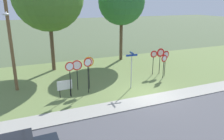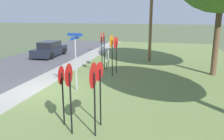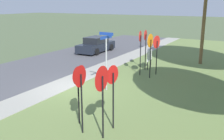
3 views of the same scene
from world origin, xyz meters
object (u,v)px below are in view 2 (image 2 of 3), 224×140
(stop_sign_near_left, at_px, (116,47))
(stop_sign_far_center, at_px, (104,43))
(yield_sign_near_right, at_px, (61,82))
(notice_board, at_px, (108,57))
(stop_sign_near_right, at_px, (101,45))
(street_name_post, at_px, (76,57))
(yield_sign_far_left, at_px, (99,79))
(yield_sign_far_right, at_px, (93,82))
(utility_pole, at_px, (149,6))
(yield_sign_near_left, at_px, (69,82))
(stop_sign_far_left, at_px, (112,46))
(parked_hatchback_near, at_px, (50,49))

(stop_sign_near_left, bearing_deg, stop_sign_far_center, -116.52)
(yield_sign_near_right, relative_size, notice_board, 1.72)
(stop_sign_near_right, bearing_deg, stop_sign_far_center, 177.82)
(stop_sign_far_center, relative_size, street_name_post, 0.89)
(yield_sign_near_right, relative_size, yield_sign_far_left, 0.94)
(stop_sign_far_center, height_order, street_name_post, street_name_post)
(stop_sign_near_left, relative_size, street_name_post, 0.82)
(yield_sign_near_right, bearing_deg, stop_sign_near_right, 179.20)
(stop_sign_near_left, distance_m, yield_sign_far_right, 8.39)
(yield_sign_far_right, relative_size, utility_pole, 0.30)
(yield_sign_near_right, bearing_deg, yield_sign_far_right, 63.57)
(yield_sign_near_left, bearing_deg, street_name_post, -164.88)
(stop_sign_near_left, xyz_separation_m, stop_sign_far_left, (0.92, -0.06, 0.15))
(stop_sign_near_right, relative_size, stop_sign_far_center, 1.04)
(stop_sign_near_left, relative_size, utility_pole, 0.29)
(stop_sign_far_left, distance_m, yield_sign_far_right, 7.49)
(yield_sign_far_left, xyz_separation_m, street_name_post, (-3.53, -2.27, 0.05))
(yield_sign_near_left, relative_size, yield_sign_far_left, 1.03)
(yield_sign_near_left, xyz_separation_m, street_name_post, (-4.32, -1.51, -0.02))
(stop_sign_near_left, height_order, notice_board, stop_sign_near_left)
(stop_sign_near_right, height_order, yield_sign_near_left, stop_sign_near_right)
(street_name_post, relative_size, notice_board, 2.35)
(yield_sign_near_left, relative_size, parked_hatchback_near, 0.55)
(yield_sign_near_left, distance_m, notice_board, 9.63)
(stop_sign_far_center, distance_m, notice_board, 1.14)
(street_name_post, bearing_deg, yield_sign_far_right, 32.97)
(yield_sign_far_left, distance_m, notice_board, 8.97)
(utility_pole, xyz_separation_m, notice_board, (3.23, -2.58, -3.65))
(yield_sign_far_left, distance_m, yield_sign_far_right, 0.78)
(utility_pole, relative_size, notice_board, 6.61)
(stop_sign_near_right, height_order, parked_hatchback_near, stop_sign_near_right)
(street_name_post, bearing_deg, yield_sign_near_left, 23.98)
(street_name_post, height_order, parked_hatchback_near, street_name_post)
(street_name_post, relative_size, utility_pole, 0.36)
(yield_sign_near_right, xyz_separation_m, parked_hatchback_near, (-12.62, -7.16, -0.98))
(yield_sign_far_left, height_order, street_name_post, street_name_post)
(stop_sign_far_left, bearing_deg, stop_sign_near_left, 178.34)
(stop_sign_far_left, bearing_deg, yield_sign_far_right, 11.27)
(yield_sign_near_right, height_order, utility_pole, utility_pole)
(parked_hatchback_near, bearing_deg, street_name_post, 33.84)
(stop_sign_far_left, xyz_separation_m, yield_sign_far_right, (7.40, 1.16, -0.08))
(utility_pole, bearing_deg, parked_hatchback_near, -92.61)
(stop_sign_far_center, distance_m, yield_sign_near_right, 8.63)
(stop_sign_near_right, distance_m, notice_board, 2.11)
(yield_sign_near_left, relative_size, notice_board, 1.90)
(yield_sign_far_right, bearing_deg, stop_sign_far_left, -171.19)
(stop_sign_near_right, xyz_separation_m, stop_sign_far_center, (-1.39, -0.22, -0.07))
(stop_sign_far_left, distance_m, street_name_post, 3.31)
(stop_sign_near_left, distance_m, yield_sign_far_left, 7.63)
(utility_pole, bearing_deg, yield_sign_near_right, -8.98)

